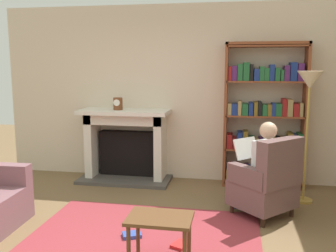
{
  "coord_description": "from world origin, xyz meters",
  "views": [
    {
      "loc": [
        0.9,
        -3.21,
        1.77
      ],
      "look_at": [
        0.1,
        1.2,
        1.05
      ],
      "focal_mm": 39.86,
      "sensor_mm": 36.0,
      "label": 1
    }
  ],
  "objects_px": {
    "armchair_reading": "(267,182)",
    "side_table": "(160,225)",
    "mantel_clock": "(118,104)",
    "fireplace": "(126,143)",
    "seated_reader": "(260,164)",
    "bookshelf": "(264,119)",
    "floor_lamp": "(309,92)"
  },
  "relations": [
    {
      "from": "armchair_reading",
      "to": "side_table",
      "type": "relative_size",
      "value": 1.73
    },
    {
      "from": "mantel_clock",
      "to": "fireplace",
      "type": "bearing_deg",
      "value": 47.79
    },
    {
      "from": "armchair_reading",
      "to": "seated_reader",
      "type": "xyz_separation_m",
      "value": [
        -0.08,
        0.08,
        0.2
      ]
    },
    {
      "from": "fireplace",
      "to": "seated_reader",
      "type": "distance_m",
      "value": 2.25
    },
    {
      "from": "fireplace",
      "to": "mantel_clock",
      "type": "relative_size",
      "value": 7.56
    },
    {
      "from": "fireplace",
      "to": "armchair_reading",
      "type": "height_order",
      "value": "fireplace"
    },
    {
      "from": "bookshelf",
      "to": "floor_lamp",
      "type": "relative_size",
      "value": 1.23
    },
    {
      "from": "bookshelf",
      "to": "side_table",
      "type": "relative_size",
      "value": 3.77
    },
    {
      "from": "side_table",
      "to": "bookshelf",
      "type": "bearing_deg",
      "value": 67.94
    },
    {
      "from": "fireplace",
      "to": "floor_lamp",
      "type": "relative_size",
      "value": 0.83
    },
    {
      "from": "bookshelf",
      "to": "armchair_reading",
      "type": "bearing_deg",
      "value": -91.42
    },
    {
      "from": "bookshelf",
      "to": "floor_lamp",
      "type": "bearing_deg",
      "value": -49.89
    },
    {
      "from": "armchair_reading",
      "to": "side_table",
      "type": "distance_m",
      "value": 1.7
    },
    {
      "from": "bookshelf",
      "to": "armchair_reading",
      "type": "xyz_separation_m",
      "value": [
        -0.03,
        -1.2,
        -0.59
      ]
    },
    {
      "from": "fireplace",
      "to": "bookshelf",
      "type": "height_order",
      "value": "bookshelf"
    },
    {
      "from": "armchair_reading",
      "to": "seated_reader",
      "type": "distance_m",
      "value": 0.23
    },
    {
      "from": "side_table",
      "to": "floor_lamp",
      "type": "relative_size",
      "value": 0.33
    },
    {
      "from": "bookshelf",
      "to": "side_table",
      "type": "xyz_separation_m",
      "value": [
        -1.04,
        -2.56,
        -0.61
      ]
    },
    {
      "from": "mantel_clock",
      "to": "side_table",
      "type": "xyz_separation_m",
      "value": [
        1.14,
        -2.43,
        -0.8
      ]
    },
    {
      "from": "armchair_reading",
      "to": "floor_lamp",
      "type": "xyz_separation_m",
      "value": [
        0.52,
        0.61,
        1.03
      ]
    },
    {
      "from": "bookshelf",
      "to": "floor_lamp",
      "type": "distance_m",
      "value": 0.88
    },
    {
      "from": "fireplace",
      "to": "side_table",
      "type": "height_order",
      "value": "fireplace"
    },
    {
      "from": "mantel_clock",
      "to": "side_table",
      "type": "distance_m",
      "value": 2.8
    },
    {
      "from": "armchair_reading",
      "to": "side_table",
      "type": "xyz_separation_m",
      "value": [
        -1.01,
        -1.37,
        -0.01
      ]
    },
    {
      "from": "side_table",
      "to": "mantel_clock",
      "type": "bearing_deg",
      "value": 115.17
    },
    {
      "from": "bookshelf",
      "to": "side_table",
      "type": "bearing_deg",
      "value": -112.06
    },
    {
      "from": "mantel_clock",
      "to": "armchair_reading",
      "type": "distance_m",
      "value": 2.52
    },
    {
      "from": "seated_reader",
      "to": "floor_lamp",
      "type": "xyz_separation_m",
      "value": [
        0.61,
        0.53,
        0.83
      ]
    },
    {
      "from": "armchair_reading",
      "to": "bookshelf",
      "type": "bearing_deg",
      "value": -137.08
    },
    {
      "from": "bookshelf",
      "to": "floor_lamp",
      "type": "height_order",
      "value": "bookshelf"
    },
    {
      "from": "fireplace",
      "to": "side_table",
      "type": "xyz_separation_m",
      "value": [
        1.05,
        -2.53,
        -0.18
      ]
    },
    {
      "from": "fireplace",
      "to": "floor_lamp",
      "type": "height_order",
      "value": "floor_lamp"
    }
  ]
}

